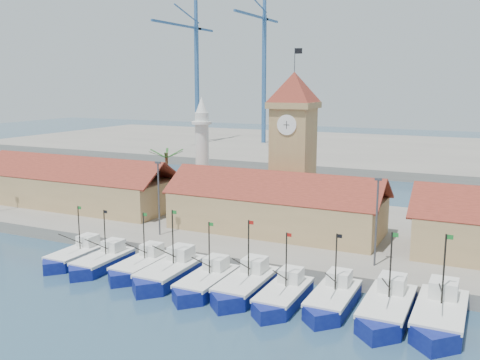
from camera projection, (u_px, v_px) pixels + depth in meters
The scene contains 21 objects.
ground at pixel (196, 298), 49.77m from camera, with size 400.00×400.00×0.00m, color #1B2F48.
quay at pixel (287, 228), 70.95m from camera, with size 140.00×32.00×1.50m, color gray.
terminal at pixel (397, 152), 147.27m from camera, with size 240.00×80.00×2.00m, color gray.
boat_0 at pixel (75, 257), 59.45m from camera, with size 3.23×8.85×6.69m.
boat_1 at pixel (101, 263), 57.51m from camera, with size 3.24×8.86×6.71m.
boat_2 at pixel (140, 267), 56.07m from camera, with size 3.27×8.95×6.77m.
boat_3 at pixel (169, 274), 53.87m from camera, with size 3.67×10.06×7.62m.
boat_4 at pixel (205, 284), 51.40m from camera, with size 3.38×9.27×7.02m.
boat_5 at pixel (244, 287), 50.42m from camera, with size 3.60×9.87×7.47m.
boat_6 at pixel (282, 297), 48.13m from camera, with size 3.33×9.13×6.91m.
boat_7 at pixel (332, 301), 47.29m from camera, with size 3.41×9.34×7.06m.
boat_8 at pixel (386, 310), 45.12m from camera, with size 3.78×10.36×7.84m.
boat_9 at pixel (440, 318), 43.63m from camera, with size 3.91×10.72×8.11m.
hall_left at pixel (78, 189), 80.38m from camera, with size 31.20×10.13×7.61m.
hall_center at pixel (276, 211), 66.82m from camera, with size 27.04×10.13×7.61m.
clock_tower at pixel (293, 143), 70.72m from camera, with size 5.80×5.80×22.70m.
minaret at pixel (202, 152), 79.25m from camera, with size 3.00×3.00×16.30m.
palm_tree at pixel (167, 174), 80.22m from camera, with size 5.60×5.03×8.39m.
lamp_posts at pixel (253, 205), 59.06m from camera, with size 80.70×0.25×9.03m.
crane_blue_far at pixel (194, 64), 159.36m from camera, with size 1.00×32.93×41.85m.
crane_blue_near at pixel (263, 60), 156.65m from camera, with size 1.00×29.86×44.28m.
Camera 1 is at (23.98, -40.63, 19.73)m, focal length 40.00 mm.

